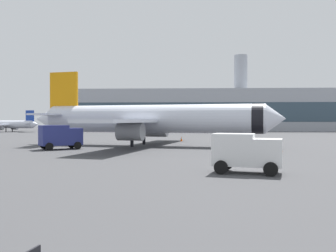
{
  "coord_description": "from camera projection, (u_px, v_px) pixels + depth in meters",
  "views": [
    {
      "loc": [
        -0.55,
        -2.31,
        3.46
      ],
      "look_at": [
        -2.08,
        28.66,
        3.0
      ],
      "focal_mm": 39.51,
      "sensor_mm": 36.0,
      "label": 1
    }
  ],
  "objects": [
    {
      "name": "airplane_at_gate",
      "position": [
        150.0,
        119.0,
        50.3
      ],
      "size": [
        35.51,
        32.28,
        10.5
      ],
      "color": "silver",
      "rests_on": "ground"
    },
    {
      "name": "cargo_van",
      "position": [
        246.0,
        151.0,
        24.23
      ],
      "size": [
        4.77,
        3.28,
        2.6
      ],
      "color": "white",
      "rests_on": "ground"
    },
    {
      "name": "safety_cone_outer",
      "position": [
        225.0,
        162.0,
        28.05
      ],
      "size": [
        0.44,
        0.44,
        0.63
      ],
      "color": "#F2590C",
      "rests_on": "ground"
    },
    {
      "name": "safety_cone_near",
      "position": [
        280.0,
        149.0,
        41.1
      ],
      "size": [
        0.44,
        0.44,
        0.63
      ],
      "color": "#F2590C",
      "rests_on": "ground"
    },
    {
      "name": "service_truck",
      "position": [
        60.0,
        136.0,
        44.37
      ],
      "size": [
        5.18,
        4.59,
        2.9
      ],
      "color": "navy",
      "rests_on": "ground"
    },
    {
      "name": "airplane_taxiing",
      "position": [
        6.0,
        124.0,
        113.04
      ],
      "size": [
        22.19,
        20.13,
        6.54
      ],
      "color": "silver",
      "rests_on": "ground"
    },
    {
      "name": "safety_cone_mid",
      "position": [
        181.0,
        139.0,
        61.47
      ],
      "size": [
        0.44,
        0.44,
        0.82
      ],
      "color": "#F2590C",
      "rests_on": "ground"
    },
    {
      "name": "safety_cone_far",
      "position": [
        66.0,
        141.0,
        55.12
      ],
      "size": [
        0.44,
        0.44,
        0.69
      ],
      "color": "#F2590C",
      "rests_on": "ground"
    },
    {
      "name": "terminal_building",
      "position": [
        207.0,
        110.0,
        126.0
      ],
      "size": [
        98.13,
        19.85,
        25.65
      ],
      "color": "#9EA3AD",
      "rests_on": "ground"
    }
  ]
}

